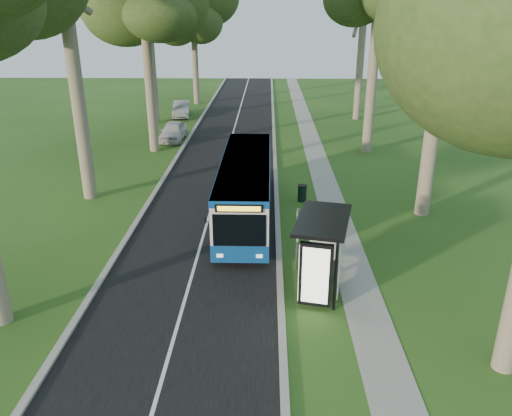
{
  "coord_description": "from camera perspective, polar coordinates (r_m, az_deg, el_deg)",
  "views": [
    {
      "loc": [
        -0.53,
        -18.15,
        9.89
      ],
      "look_at": [
        -1.02,
        2.56,
        1.6
      ],
      "focal_mm": 35.0,
      "sensor_mm": 36.0,
      "label": 1
    }
  ],
  "objects": [
    {
      "name": "bus",
      "position": [
        24.95,
        -1.17,
        2.28
      ],
      "size": [
        2.4,
        11.31,
        2.99
      ],
      "rotation": [
        0.0,
        0.0,
        -0.0
      ],
      "color": "white",
      "rests_on": "ground"
    },
    {
      "name": "bus_stop_sign",
      "position": [
        19.82,
        4.74,
        -2.81
      ],
      "size": [
        0.09,
        0.38,
        2.67
      ],
      "rotation": [
        0.0,
        0.0,
        0.04
      ],
      "color": "gray",
      "rests_on": "ground"
    },
    {
      "name": "kerb_west",
      "position": [
        30.51,
        -10.97,
        2.6
      ],
      "size": [
        0.25,
        100.0,
        0.12
      ],
      "primitive_type": "cube",
      "color": "#9E9B93",
      "rests_on": "ground"
    },
    {
      "name": "centre_line",
      "position": [
        29.97,
        -4.41,
        2.52
      ],
      "size": [
        0.12,
        100.0,
        0.0
      ],
      "primitive_type": "cube",
      "color": "white",
      "rests_on": "road"
    },
    {
      "name": "footpath",
      "position": [
        30.04,
        8.04,
        2.39
      ],
      "size": [
        1.5,
        100.0,
        0.02
      ],
      "primitive_type": "cube",
      "color": "gray",
      "rests_on": "ground"
    },
    {
      "name": "ground",
      "position": [
        20.67,
        2.68,
        -6.79
      ],
      "size": [
        120.0,
        120.0,
        0.0
      ],
      "primitive_type": "plane",
      "color": "#234916",
      "rests_on": "ground"
    },
    {
      "name": "kerb_east",
      "position": [
        29.82,
        2.31,
        2.55
      ],
      "size": [
        0.25,
        100.0,
        0.12
      ],
      "primitive_type": "cube",
      "color": "#9E9B93",
      "rests_on": "ground"
    },
    {
      "name": "litter_bin",
      "position": [
        27.57,
        5.3,
        1.72
      ],
      "size": [
        0.52,
        0.52,
        0.91
      ],
      "rotation": [
        0.0,
        0.0,
        -0.03
      ],
      "color": "black",
      "rests_on": "ground"
    },
    {
      "name": "bus_shelter",
      "position": [
        18.1,
        8.18,
        -4.18
      ],
      "size": [
        2.49,
        3.64,
        2.86
      ],
      "rotation": [
        0.0,
        0.0,
        -0.22
      ],
      "color": "black",
      "rests_on": "ground"
    },
    {
      "name": "road",
      "position": [
        29.98,
        -4.4,
        2.5
      ],
      "size": [
        7.0,
        100.0,
        0.02
      ],
      "primitive_type": "cube",
      "color": "black",
      "rests_on": "ground"
    },
    {
      "name": "tree_west_e",
      "position": [
        56.71,
        -7.24,
        21.91
      ],
      "size": [
        5.2,
        5.2,
        13.68
      ],
      "color": "#7A6B56",
      "rests_on": "ground"
    },
    {
      "name": "car_silver",
      "position": [
        50.42,
        -8.52,
        11.11
      ],
      "size": [
        2.06,
        4.62,
        1.47
      ],
      "primitive_type": "imported",
      "rotation": [
        0.0,
        0.0,
        0.11
      ],
      "color": "#9A9CA1",
      "rests_on": "ground"
    },
    {
      "name": "car_white",
      "position": [
        41.14,
        -9.45,
        8.66
      ],
      "size": [
        1.82,
        4.35,
        1.47
      ],
      "primitive_type": "imported",
      "rotation": [
        0.0,
        0.0,
        -0.02
      ],
      "color": "silver",
      "rests_on": "ground"
    }
  ]
}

